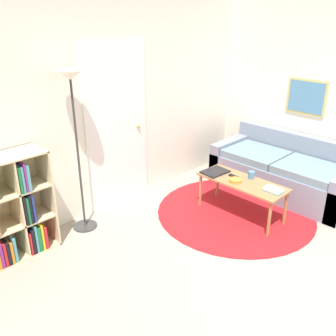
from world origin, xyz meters
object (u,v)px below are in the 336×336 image
couch (285,172)px  laptop (215,172)px  floor_lamp (73,102)px  coffee_table (242,185)px  bowl (235,180)px  cup (251,175)px

couch → laptop: size_ratio=5.61×
floor_lamp → coffee_table: (1.51, -1.10, -1.07)m
floor_lamp → bowl: bearing=-36.4°
floor_lamp → coffee_table: floor_lamp is taller
couch → bowl: 1.11m
coffee_table → cup: cup is taller
floor_lamp → bowl: size_ratio=12.35×
couch → laptop: (-1.05, 0.41, 0.19)m
couch → cup: (-0.87, -0.01, 0.23)m
floor_lamp → couch: floor_lamp is taller
bowl → cup: bearing=-19.6°
laptop → cup: cup is taller
floor_lamp → couch: size_ratio=0.94×
bowl → cup: cup is taller
coffee_table → cup: 0.17m
coffee_table → couch: bearing=-1.3°
coffee_table → laptop: bearing=95.4°
couch → coffee_table: bearing=178.7°
coffee_table → bowl: bowl is taller
cup → bowl: bearing=160.4°
coffee_table → cup: bearing=-12.9°
floor_lamp → couch: bearing=-24.1°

